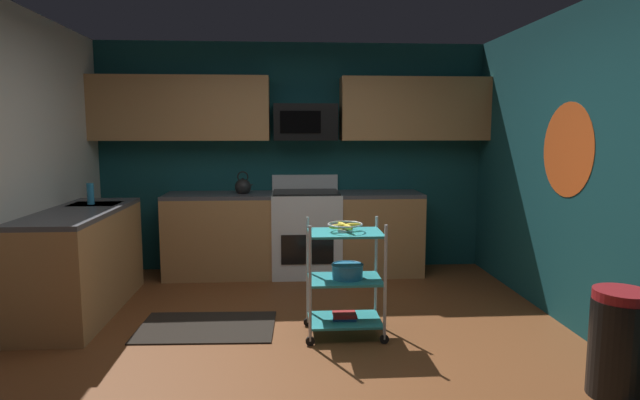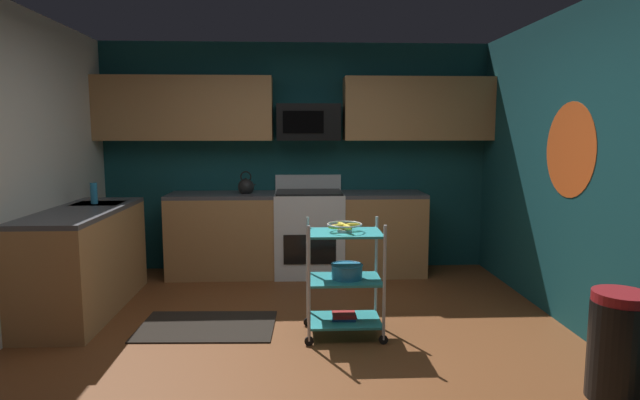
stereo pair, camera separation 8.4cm
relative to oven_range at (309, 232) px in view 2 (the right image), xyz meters
The scene contains 16 objects.
floor 2.17m from the oven_range, 93.59° to the right, with size 4.40×4.80×0.04m, color brown.
wall_back 0.89m from the oven_range, 112.05° to the left, with size 4.52×0.06×2.60m, color #14474C.
wall_right 3.08m from the oven_range, 45.08° to the right, with size 0.06×4.80×2.60m, color #14474C.
wall_flower_decal 2.83m from the oven_range, 38.85° to the right, with size 0.78×0.78×0.00m, color #E5591E.
counter_run 0.96m from the oven_range, 153.08° to the right, with size 3.62×2.28×0.92m.
oven_range is the anchor object (origin of this frame).
upper_cabinets 1.39m from the oven_range, 140.91° to the left, with size 4.40×0.33×0.70m.
microwave 1.23m from the oven_range, 90.26° to the left, with size 0.70×0.39×0.40m.
rolling_cart 1.86m from the oven_range, 82.99° to the right, with size 0.63×0.42×0.91m.
fruit_bowl 1.90m from the oven_range, 82.99° to the right, with size 0.27×0.27×0.07m.
mixing_bowl_large 1.86m from the oven_range, 82.38° to the right, with size 0.25×0.25×0.11m.
book_stack 1.89m from the oven_range, 82.99° to the right, with size 0.20×0.16×0.05m.
kettle 0.87m from the oven_range, behind, with size 0.21×0.18×0.26m.
dish_soap_bottle 2.27m from the oven_range, 158.82° to the right, with size 0.06×0.06×0.20m, color #2D8CBF.
trash_can 3.42m from the oven_range, 58.85° to the right, with size 0.34×0.42×0.66m.
floor_rug 1.91m from the oven_range, 118.58° to the right, with size 1.10×0.70×0.01m, color black.
Camera 2 is at (-0.02, -3.74, 1.60)m, focal length 29.70 mm.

